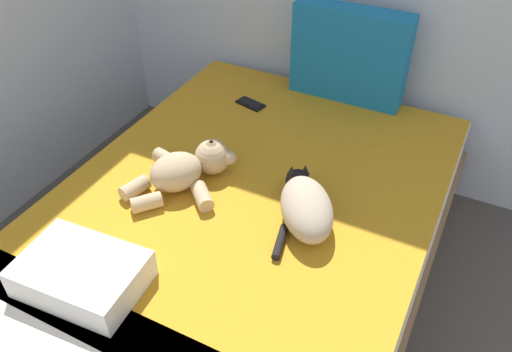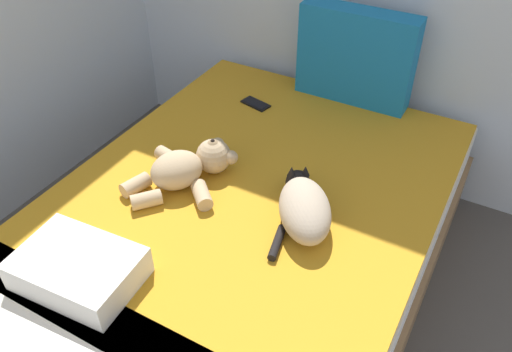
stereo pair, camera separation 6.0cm
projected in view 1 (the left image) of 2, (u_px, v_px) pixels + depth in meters
name	position (u px, v px, depth m)	size (l,w,h in m)	color
bed	(248.00, 239.00, 2.26)	(1.51, 2.00, 0.53)	olive
patterned_cushion	(349.00, 55.00, 2.54)	(0.58, 0.13, 0.47)	#1972AD
cat	(305.00, 206.00, 1.92)	(0.34, 0.44, 0.15)	tan
teddy_bear	(187.00, 169.00, 2.10)	(0.40, 0.49, 0.16)	tan
cell_phone	(251.00, 104.00, 2.62)	(0.16, 0.10, 0.01)	black
throw_pillow	(82.00, 274.00, 1.69)	(0.40, 0.28, 0.11)	white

